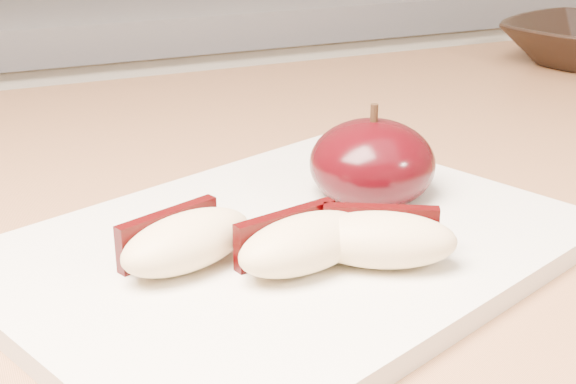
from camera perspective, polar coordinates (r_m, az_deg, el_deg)
name	(u,v)px	position (r m, az deg, el deg)	size (l,w,h in m)	color
back_cabinet	(139,286)	(1.30, -10.53, -6.58)	(2.40, 0.62, 0.94)	silver
cutting_board	(288,248)	(0.41, 0.00, -4.03)	(0.29, 0.21, 0.01)	silver
apple_half	(372,164)	(0.45, 6.00, 2.03)	(0.09, 0.09, 0.06)	black
apple_wedge_a	(185,240)	(0.37, -7.33, -3.44)	(0.08, 0.06, 0.03)	beige
apple_wedge_b	(302,242)	(0.37, 1.03, -3.60)	(0.08, 0.05, 0.03)	beige
apple_wedge_c	(381,238)	(0.38, 6.64, -3.29)	(0.08, 0.06, 0.03)	beige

